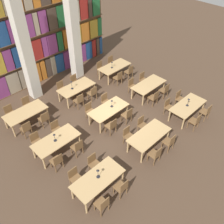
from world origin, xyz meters
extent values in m
plane|color=#4C3828|center=(0.00, 0.00, 0.00)|extent=(40.00, 40.00, 0.00)
cube|color=brown|center=(0.00, 5.42, 2.75)|extent=(9.12, 0.06, 5.50)
cube|color=brown|center=(0.00, 5.42, 0.01)|extent=(9.12, 0.35, 0.03)
cube|color=#84387A|center=(-2.86, 5.39, 0.62)|extent=(0.70, 0.20, 1.19)
cube|color=tan|center=(-2.14, 5.39, 0.62)|extent=(0.69, 0.20, 1.19)
cube|color=tan|center=(-1.42, 5.39, 0.62)|extent=(0.62, 0.20, 1.19)
cube|color=orange|center=(-0.76, 5.39, 0.62)|extent=(0.64, 0.20, 1.19)
cube|color=orange|center=(-0.22, 5.39, 0.62)|extent=(0.29, 0.20, 1.19)
cube|color=#47382D|center=(0.16, 5.39, 0.62)|extent=(0.36, 0.20, 1.19)
cube|color=tan|center=(0.50, 5.39, 0.62)|extent=(0.30, 0.20, 1.19)
cube|color=navy|center=(0.96, 5.39, 0.62)|extent=(0.57, 0.20, 1.19)
cube|color=#84387A|center=(1.58, 5.39, 0.62)|extent=(0.60, 0.20, 1.19)
cube|color=orange|center=(2.25, 5.39, 0.62)|extent=(0.59, 0.20, 1.19)
cube|color=#84387A|center=(2.82, 5.39, 0.62)|extent=(0.45, 0.20, 1.19)
cube|color=navy|center=(3.32, 5.39, 0.62)|extent=(0.50, 0.20, 1.19)
cube|color=maroon|center=(3.77, 5.39, 0.62)|extent=(0.32, 0.20, 1.19)
cube|color=#47382D|center=(4.12, 5.39, 0.62)|extent=(0.26, 0.20, 1.19)
cube|color=navy|center=(4.40, 5.39, 0.62)|extent=(0.22, 0.20, 1.19)
cube|color=brown|center=(0.00, 5.42, 1.39)|extent=(9.12, 0.35, 0.03)
cube|color=#84387A|center=(-2.05, 5.39, 1.98)|extent=(0.44, 0.20, 1.15)
cube|color=navy|center=(-1.51, 5.39, 1.98)|extent=(0.50, 0.20, 1.15)
cube|color=navy|center=(-0.98, 5.39, 1.98)|extent=(0.51, 0.20, 1.15)
cube|color=maroon|center=(-0.36, 5.39, 1.98)|extent=(0.63, 0.20, 1.15)
cube|color=#84387A|center=(0.17, 5.39, 1.98)|extent=(0.32, 0.20, 1.15)
cube|color=#84387A|center=(0.66, 5.39, 1.98)|extent=(0.61, 0.20, 1.15)
cube|color=#236B38|center=(1.21, 5.39, 1.98)|extent=(0.35, 0.20, 1.15)
cube|color=orange|center=(1.67, 5.39, 1.98)|extent=(0.42, 0.20, 1.15)
cube|color=orange|center=(2.12, 5.39, 1.98)|extent=(0.44, 0.20, 1.15)
cube|color=#B7932D|center=(2.59, 5.39, 1.98)|extent=(0.38, 0.20, 1.15)
cube|color=orange|center=(3.14, 5.39, 1.98)|extent=(0.61, 0.20, 1.15)
cube|color=#B7932D|center=(3.84, 5.39, 1.98)|extent=(0.64, 0.20, 1.15)
cube|color=#236B38|center=(4.35, 5.39, 1.98)|extent=(0.32, 0.20, 1.15)
cube|color=brown|center=(0.00, 5.42, 2.77)|extent=(9.12, 0.35, 0.03)
cube|color=navy|center=(-1.97, 5.39, 3.37)|extent=(0.57, 0.20, 1.18)
cube|color=#84387A|center=(-1.31, 5.39, 3.37)|extent=(0.67, 0.20, 1.18)
cube|color=#47382D|center=(-0.80, 5.39, 3.37)|extent=(0.29, 0.20, 1.18)
cube|color=#84387A|center=(-0.44, 5.39, 3.37)|extent=(0.35, 0.20, 1.18)
cube|color=tan|center=(-0.09, 5.39, 3.37)|extent=(0.26, 0.20, 1.18)
cube|color=#84387A|center=(0.34, 5.39, 3.37)|extent=(0.47, 0.20, 1.18)
cube|color=#47382D|center=(0.92, 5.39, 3.37)|extent=(0.56, 0.20, 1.18)
cube|color=#236B38|center=(1.54, 5.39, 3.37)|extent=(0.61, 0.20, 1.18)
cube|color=#236B38|center=(2.02, 5.39, 3.37)|extent=(0.26, 0.20, 1.18)
cube|color=tan|center=(2.49, 5.39, 3.37)|extent=(0.62, 0.20, 1.18)
cube|color=maroon|center=(3.16, 5.39, 3.37)|extent=(0.56, 0.20, 1.18)
cube|color=#47382D|center=(3.63, 5.39, 3.37)|extent=(0.28, 0.20, 1.18)
cube|color=#236B38|center=(4.13, 5.39, 3.37)|extent=(0.56, 0.20, 1.18)
cube|color=brown|center=(0.00, 5.42, 4.14)|extent=(9.12, 0.35, 0.03)
cube|color=tan|center=(-1.35, 5.39, 4.66)|extent=(0.42, 0.20, 1.02)
cube|color=orange|center=(-0.84, 5.39, 4.66)|extent=(0.52, 0.20, 1.02)
cube|color=beige|center=(-1.49, 4.30, 3.00)|extent=(0.54, 0.54, 6.00)
cube|color=beige|center=(1.49, 4.30, 3.00)|extent=(0.54, 0.54, 6.00)
cube|color=tan|center=(-3.00, -2.56, 0.70)|extent=(1.98, 0.94, 0.04)
cylinder|color=tan|center=(-3.91, -2.95, 0.34)|extent=(0.07, 0.07, 0.68)
cylinder|color=tan|center=(-2.09, -2.95, 0.34)|extent=(0.07, 0.07, 0.68)
cylinder|color=tan|center=(-3.91, -2.18, 0.34)|extent=(0.07, 0.07, 0.68)
cylinder|color=tan|center=(-2.09, -2.18, 0.34)|extent=(0.07, 0.07, 0.68)
cylinder|color=brown|center=(-3.65, -3.08, 0.21)|extent=(0.04, 0.04, 0.41)
cylinder|color=brown|center=(-3.29, -3.08, 0.21)|extent=(0.04, 0.04, 0.41)
cylinder|color=brown|center=(-3.65, -3.42, 0.21)|extent=(0.04, 0.04, 0.41)
cylinder|color=brown|center=(-3.29, -3.42, 0.21)|extent=(0.04, 0.04, 0.41)
cube|color=brown|center=(-3.47, -3.25, 0.43)|extent=(0.42, 0.40, 0.04)
cube|color=brown|center=(-3.47, -3.44, 0.66)|extent=(0.40, 0.03, 0.42)
cylinder|color=brown|center=(-3.29, -2.05, 0.21)|extent=(0.04, 0.04, 0.41)
cylinder|color=brown|center=(-3.65, -2.05, 0.21)|extent=(0.04, 0.04, 0.41)
cylinder|color=brown|center=(-3.29, -1.71, 0.21)|extent=(0.04, 0.04, 0.41)
cylinder|color=brown|center=(-3.65, -1.71, 0.21)|extent=(0.04, 0.04, 0.41)
cube|color=brown|center=(-3.47, -1.88, 0.43)|extent=(0.42, 0.40, 0.04)
cube|color=brown|center=(-3.47, -1.69, 0.66)|extent=(0.40, 0.03, 0.42)
cylinder|color=brown|center=(-2.71, -3.08, 0.21)|extent=(0.04, 0.04, 0.41)
cylinder|color=brown|center=(-2.35, -3.08, 0.21)|extent=(0.04, 0.04, 0.41)
cylinder|color=brown|center=(-2.71, -3.42, 0.21)|extent=(0.04, 0.04, 0.41)
cylinder|color=brown|center=(-2.35, -3.42, 0.21)|extent=(0.04, 0.04, 0.41)
cube|color=brown|center=(-2.53, -3.25, 0.43)|extent=(0.42, 0.40, 0.04)
cube|color=brown|center=(-2.53, -3.44, 0.66)|extent=(0.40, 0.03, 0.42)
cylinder|color=brown|center=(-2.35, -2.05, 0.21)|extent=(0.04, 0.04, 0.41)
cylinder|color=brown|center=(-2.71, -2.05, 0.21)|extent=(0.04, 0.04, 0.41)
cylinder|color=brown|center=(-2.35, -1.71, 0.21)|extent=(0.04, 0.04, 0.41)
cylinder|color=brown|center=(-2.71, -1.71, 0.21)|extent=(0.04, 0.04, 0.41)
cube|color=brown|center=(-2.53, -1.88, 0.43)|extent=(0.42, 0.40, 0.04)
cube|color=brown|center=(-2.53, -1.69, 0.66)|extent=(0.40, 0.03, 0.42)
cylinder|color=#232328|center=(-2.95, -2.53, 0.73)|extent=(0.14, 0.14, 0.01)
cylinder|color=#232328|center=(-2.95, -2.53, 0.92)|extent=(0.02, 0.02, 0.36)
cone|color=#232328|center=(-2.95, -2.53, 1.13)|extent=(0.11, 0.11, 0.07)
cube|color=tan|center=(0.04, -2.48, 0.70)|extent=(1.98, 0.94, 0.04)
cylinder|color=tan|center=(-0.87, -2.87, 0.34)|extent=(0.07, 0.07, 0.68)
cylinder|color=tan|center=(0.95, -2.87, 0.34)|extent=(0.07, 0.07, 0.68)
cylinder|color=tan|center=(-0.87, -2.09, 0.34)|extent=(0.07, 0.07, 0.68)
cylinder|color=tan|center=(0.95, -2.09, 0.34)|extent=(0.07, 0.07, 0.68)
cylinder|color=brown|center=(-0.63, -3.00, 0.21)|extent=(0.04, 0.04, 0.41)
cylinder|color=brown|center=(-0.27, -3.00, 0.21)|extent=(0.04, 0.04, 0.41)
cylinder|color=brown|center=(-0.63, -3.34, 0.21)|extent=(0.04, 0.04, 0.41)
cylinder|color=brown|center=(-0.27, -3.34, 0.21)|extent=(0.04, 0.04, 0.41)
cube|color=brown|center=(-0.45, -3.17, 0.43)|extent=(0.42, 0.40, 0.04)
cube|color=brown|center=(-0.45, -3.36, 0.66)|extent=(0.40, 0.03, 0.42)
cylinder|color=brown|center=(-0.27, -1.96, 0.21)|extent=(0.04, 0.04, 0.41)
cylinder|color=brown|center=(-0.63, -1.96, 0.21)|extent=(0.04, 0.04, 0.41)
cylinder|color=brown|center=(-0.27, -1.62, 0.21)|extent=(0.04, 0.04, 0.41)
cylinder|color=brown|center=(-0.63, -1.62, 0.21)|extent=(0.04, 0.04, 0.41)
cube|color=brown|center=(-0.45, -1.79, 0.43)|extent=(0.42, 0.40, 0.04)
cube|color=brown|center=(-0.45, -1.61, 0.66)|extent=(0.40, 0.03, 0.42)
cylinder|color=brown|center=(0.34, -3.00, 0.21)|extent=(0.04, 0.04, 0.41)
cylinder|color=brown|center=(0.70, -3.00, 0.21)|extent=(0.04, 0.04, 0.41)
cylinder|color=brown|center=(0.34, -3.34, 0.21)|extent=(0.04, 0.04, 0.41)
cylinder|color=brown|center=(0.70, -3.34, 0.21)|extent=(0.04, 0.04, 0.41)
cube|color=brown|center=(0.52, -3.17, 0.43)|extent=(0.42, 0.40, 0.04)
cube|color=brown|center=(0.52, -3.36, 0.66)|extent=(0.40, 0.03, 0.42)
cylinder|color=brown|center=(0.70, -1.96, 0.21)|extent=(0.04, 0.04, 0.41)
cylinder|color=brown|center=(0.34, -1.96, 0.21)|extent=(0.04, 0.04, 0.41)
cylinder|color=brown|center=(0.70, -1.62, 0.21)|extent=(0.04, 0.04, 0.41)
cylinder|color=brown|center=(0.34, -1.62, 0.21)|extent=(0.04, 0.04, 0.41)
cube|color=brown|center=(0.52, -1.79, 0.43)|extent=(0.42, 0.40, 0.04)
cube|color=brown|center=(0.52, -1.61, 0.66)|extent=(0.40, 0.03, 0.42)
cube|color=tan|center=(2.96, -2.55, 0.70)|extent=(1.98, 0.94, 0.04)
cylinder|color=tan|center=(2.05, -2.94, 0.34)|extent=(0.07, 0.07, 0.68)
cylinder|color=tan|center=(3.87, -2.94, 0.34)|extent=(0.07, 0.07, 0.68)
cylinder|color=tan|center=(2.05, -2.16, 0.34)|extent=(0.07, 0.07, 0.68)
cylinder|color=tan|center=(3.87, -2.16, 0.34)|extent=(0.07, 0.07, 0.68)
cylinder|color=brown|center=(2.29, -3.07, 0.21)|extent=(0.04, 0.04, 0.41)
cylinder|color=brown|center=(2.65, -3.07, 0.21)|extent=(0.04, 0.04, 0.41)
cylinder|color=brown|center=(2.29, -3.41, 0.21)|extent=(0.04, 0.04, 0.41)
cylinder|color=brown|center=(2.65, -3.41, 0.21)|extent=(0.04, 0.04, 0.41)
cube|color=brown|center=(2.47, -3.24, 0.43)|extent=(0.42, 0.40, 0.04)
cube|color=brown|center=(2.47, -3.43, 0.66)|extent=(0.40, 0.03, 0.42)
cylinder|color=brown|center=(2.65, -2.03, 0.21)|extent=(0.04, 0.04, 0.41)
cylinder|color=brown|center=(2.29, -2.03, 0.21)|extent=(0.04, 0.04, 0.41)
cylinder|color=brown|center=(2.65, -1.69, 0.21)|extent=(0.04, 0.04, 0.41)
cylinder|color=brown|center=(2.29, -1.69, 0.21)|extent=(0.04, 0.04, 0.41)
cube|color=brown|center=(2.47, -1.86, 0.43)|extent=(0.42, 0.40, 0.04)
cube|color=brown|center=(2.47, -1.68, 0.66)|extent=(0.40, 0.03, 0.42)
cylinder|color=brown|center=(3.26, -3.07, 0.21)|extent=(0.04, 0.04, 0.41)
cylinder|color=brown|center=(3.62, -3.07, 0.21)|extent=(0.04, 0.04, 0.41)
cylinder|color=brown|center=(3.26, -3.41, 0.21)|extent=(0.04, 0.04, 0.41)
cylinder|color=brown|center=(3.62, -3.41, 0.21)|extent=(0.04, 0.04, 0.41)
cube|color=brown|center=(3.44, -3.24, 0.43)|extent=(0.42, 0.40, 0.04)
cube|color=brown|center=(3.44, -3.43, 0.66)|extent=(0.40, 0.03, 0.42)
cylinder|color=brown|center=(3.62, -2.03, 0.21)|extent=(0.04, 0.04, 0.41)
cylinder|color=brown|center=(3.26, -2.03, 0.21)|extent=(0.04, 0.04, 0.41)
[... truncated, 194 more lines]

